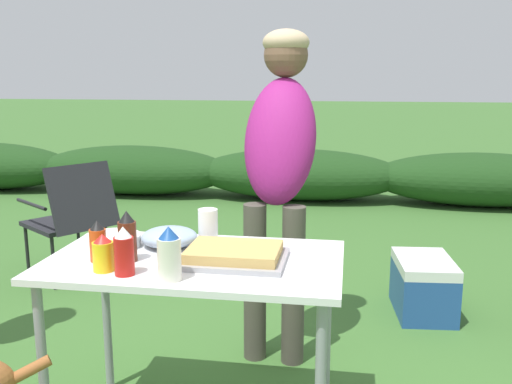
% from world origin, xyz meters
% --- Properties ---
extents(shrub_hedge, '(14.40, 0.90, 0.58)m').
position_xyz_m(shrub_hedge, '(0.00, 4.48, 0.29)').
color(shrub_hedge, '#1E4219').
rests_on(shrub_hedge, ground).
extents(folding_table, '(1.10, 0.64, 0.74)m').
position_xyz_m(folding_table, '(0.00, 0.00, 0.66)').
color(folding_table, white).
rests_on(folding_table, ground).
extents(food_tray, '(0.38, 0.29, 0.06)m').
position_xyz_m(food_tray, '(0.15, -0.02, 0.77)').
color(food_tray, '#9E9EA3').
rests_on(food_tray, folding_table).
extents(plate_stack, '(0.22, 0.22, 0.05)m').
position_xyz_m(plate_stack, '(-0.36, 0.09, 0.76)').
color(plate_stack, white).
rests_on(plate_stack, folding_table).
extents(mixing_bowl, '(0.22, 0.22, 0.08)m').
position_xyz_m(mixing_bowl, '(-0.14, 0.13, 0.78)').
color(mixing_bowl, '#99B2CC').
rests_on(mixing_bowl, folding_table).
extents(paper_cup_stack, '(0.08, 0.08, 0.14)m').
position_xyz_m(paper_cup_stack, '(-0.00, 0.21, 0.81)').
color(paper_cup_stack, white).
rests_on(paper_cup_stack, folding_table).
extents(mustard_bottle, '(0.07, 0.07, 0.13)m').
position_xyz_m(mustard_bottle, '(-0.28, -0.19, 0.80)').
color(mustard_bottle, yellow).
rests_on(mustard_bottle, folding_table).
extents(bbq_sauce_bottle, '(0.07, 0.07, 0.19)m').
position_xyz_m(bbq_sauce_bottle, '(-0.23, -0.07, 0.83)').
color(bbq_sauce_bottle, '#562314').
rests_on(bbq_sauce_bottle, folding_table).
extents(mayo_bottle, '(0.08, 0.08, 0.19)m').
position_xyz_m(mayo_bottle, '(-0.02, -0.24, 0.83)').
color(mayo_bottle, silver).
rests_on(mayo_bottle, folding_table).
extents(ketchup_bottle, '(0.07, 0.07, 0.17)m').
position_xyz_m(ketchup_bottle, '(-0.19, -0.21, 0.82)').
color(ketchup_bottle, red).
rests_on(ketchup_bottle, folding_table).
extents(hot_sauce_bottle, '(0.06, 0.06, 0.15)m').
position_xyz_m(hot_sauce_bottle, '(-0.34, -0.09, 0.81)').
color(hot_sauce_bottle, '#CC4214').
rests_on(hot_sauce_bottle, folding_table).
extents(standing_person_with_beanie, '(0.39, 0.51, 1.64)m').
position_xyz_m(standing_person_with_beanie, '(0.22, 0.78, 1.03)').
color(standing_person_with_beanie, '#4C473D').
rests_on(standing_person_with_beanie, ground).
extents(camp_chair_green_behind_table, '(0.75, 0.72, 0.83)m').
position_xyz_m(camp_chair_green_behind_table, '(-1.32, 1.59, 0.47)').
color(camp_chair_green_behind_table, '#232328').
rests_on(camp_chair_green_behind_table, ground).
extents(cooler_box, '(0.36, 0.51, 0.34)m').
position_xyz_m(cooler_box, '(1.03, 1.38, 0.17)').
color(cooler_box, '#234C93').
rests_on(cooler_box, ground).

